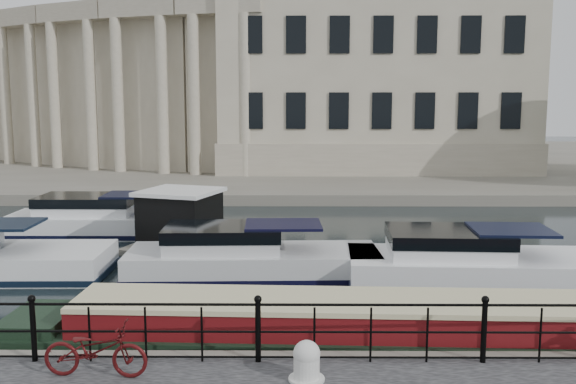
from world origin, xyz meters
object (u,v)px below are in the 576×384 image
at_px(harbour_hut, 181,223).
at_px(narrowboat, 377,339).
at_px(mooring_bollard, 307,362).
at_px(bicycle, 96,350).

bearing_deg(harbour_hut, narrowboat, -40.89).
bearing_deg(mooring_bollard, bicycle, 178.13).
height_order(bicycle, narrowboat, bicycle).
bearing_deg(bicycle, narrowboat, -62.91).
bearing_deg(bicycle, mooring_bollard, -88.57).
bearing_deg(narrowboat, mooring_bollard, -120.30).
height_order(mooring_bollard, narrowboat, mooring_bollard).
relative_size(narrowboat, harbour_hut, 3.79).
bearing_deg(bicycle, harbour_hut, 6.18).
bearing_deg(mooring_bollard, narrowboat, 57.46).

